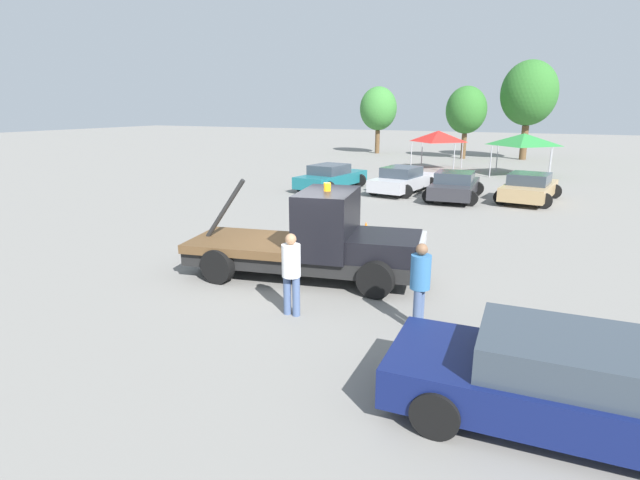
{
  "coord_description": "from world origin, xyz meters",
  "views": [
    {
      "loc": [
        5.73,
        -10.93,
        4.31
      ],
      "look_at": [
        0.5,
        0.0,
        1.05
      ],
      "focal_mm": 28.0,
      "sensor_mm": 36.0,
      "label": 1
    }
  ],
  "objects_px": {
    "traffic_cone": "(366,230)",
    "person_near_truck": "(420,280)",
    "person_at_hood": "(291,269)",
    "tree_center": "(466,110)",
    "parked_car_charcoal": "(455,186)",
    "parked_car_teal": "(331,177)",
    "foreground_car": "(575,385)",
    "canopy_tent_green": "(524,139)",
    "tree_right": "(529,93)",
    "parked_car_tan": "(529,188)",
    "tow_truck": "(317,242)",
    "canopy_tent_red": "(438,136)",
    "parked_car_silver": "(403,180)",
    "tree_left": "(378,109)"
  },
  "relations": [
    {
      "from": "parked_car_silver",
      "to": "canopy_tent_red",
      "type": "bearing_deg",
      "value": 11.3
    },
    {
      "from": "tow_truck",
      "to": "parked_car_teal",
      "type": "height_order",
      "value": "tow_truck"
    },
    {
      "from": "person_near_truck",
      "to": "parked_car_silver",
      "type": "xyz_separation_m",
      "value": [
        -4.98,
        15.71,
        -0.37
      ]
    },
    {
      "from": "foreground_car",
      "to": "canopy_tent_green",
      "type": "distance_m",
      "value": 27.67
    },
    {
      "from": "foreground_car",
      "to": "tree_right",
      "type": "bearing_deg",
      "value": 92.39
    },
    {
      "from": "foreground_car",
      "to": "parked_car_charcoal",
      "type": "distance_m",
      "value": 17.78
    },
    {
      "from": "canopy_tent_green",
      "to": "tree_left",
      "type": "relative_size",
      "value": 0.57
    },
    {
      "from": "tree_left",
      "to": "traffic_cone",
      "type": "distance_m",
      "value": 31.85
    },
    {
      "from": "tree_right",
      "to": "parked_car_tan",
      "type": "bearing_deg",
      "value": -85.17
    },
    {
      "from": "foreground_car",
      "to": "person_near_truck",
      "type": "distance_m",
      "value": 3.53
    },
    {
      "from": "foreground_car",
      "to": "parked_car_teal",
      "type": "distance_m",
      "value": 20.75
    },
    {
      "from": "parked_car_charcoal",
      "to": "parked_car_tan",
      "type": "distance_m",
      "value": 3.37
    },
    {
      "from": "tree_center",
      "to": "tree_left",
      "type": "bearing_deg",
      "value": 168.91
    },
    {
      "from": "canopy_tent_green",
      "to": "tree_center",
      "type": "relative_size",
      "value": 0.58
    },
    {
      "from": "person_near_truck",
      "to": "traffic_cone",
      "type": "height_order",
      "value": "person_near_truck"
    },
    {
      "from": "person_at_hood",
      "to": "parked_car_teal",
      "type": "relative_size",
      "value": 0.36
    },
    {
      "from": "person_at_hood",
      "to": "parked_car_charcoal",
      "type": "relative_size",
      "value": 0.4
    },
    {
      "from": "tow_truck",
      "to": "traffic_cone",
      "type": "relative_size",
      "value": 11.45
    },
    {
      "from": "person_at_hood",
      "to": "tree_center",
      "type": "bearing_deg",
      "value": 5.35
    },
    {
      "from": "parked_car_teal",
      "to": "traffic_cone",
      "type": "distance_m",
      "value": 10.26
    },
    {
      "from": "parked_car_tan",
      "to": "tree_left",
      "type": "relative_size",
      "value": 0.75
    },
    {
      "from": "foreground_car",
      "to": "parked_car_tan",
      "type": "relative_size",
      "value": 1.15
    },
    {
      "from": "parked_car_teal",
      "to": "tree_right",
      "type": "relative_size",
      "value": 0.63
    },
    {
      "from": "tow_truck",
      "to": "tree_right",
      "type": "bearing_deg",
      "value": 74.99
    },
    {
      "from": "traffic_cone",
      "to": "person_near_truck",
      "type": "bearing_deg",
      "value": -61.21
    },
    {
      "from": "tow_truck",
      "to": "parked_car_tan",
      "type": "distance_m",
      "value": 14.56
    },
    {
      "from": "parked_car_silver",
      "to": "canopy_tent_green",
      "type": "distance_m",
      "value": 10.91
    },
    {
      "from": "person_at_hood",
      "to": "parked_car_teal",
      "type": "distance_m",
      "value": 16.73
    },
    {
      "from": "parked_car_tan",
      "to": "canopy_tent_red",
      "type": "height_order",
      "value": "canopy_tent_red"
    },
    {
      "from": "canopy_tent_red",
      "to": "canopy_tent_green",
      "type": "relative_size",
      "value": 0.87
    },
    {
      "from": "tow_truck",
      "to": "parked_car_silver",
      "type": "relative_size",
      "value": 1.31
    },
    {
      "from": "foreground_car",
      "to": "person_at_hood",
      "type": "relative_size",
      "value": 2.93
    },
    {
      "from": "foreground_car",
      "to": "canopy_tent_red",
      "type": "height_order",
      "value": "canopy_tent_red"
    },
    {
      "from": "person_at_hood",
      "to": "tree_right",
      "type": "xyz_separation_m",
      "value": [
        1.95,
        36.49,
        4.28
      ]
    },
    {
      "from": "person_at_hood",
      "to": "canopy_tent_red",
      "type": "distance_m",
      "value": 26.91
    },
    {
      "from": "parked_car_tan",
      "to": "canopy_tent_green",
      "type": "distance_m",
      "value": 9.67
    },
    {
      "from": "parked_car_tan",
      "to": "foreground_car",
      "type": "bearing_deg",
      "value": -168.11
    },
    {
      "from": "tree_left",
      "to": "tow_truck",
      "type": "bearing_deg",
      "value": -73.23
    },
    {
      "from": "tree_right",
      "to": "traffic_cone",
      "type": "bearing_deg",
      "value": -95.39
    },
    {
      "from": "parked_car_charcoal",
      "to": "parked_car_teal",
      "type": "bearing_deg",
      "value": 84.83
    },
    {
      "from": "person_near_truck",
      "to": "tree_center",
      "type": "relative_size",
      "value": 0.3
    },
    {
      "from": "person_near_truck",
      "to": "tow_truck",
      "type": "bearing_deg",
      "value": -28.96
    },
    {
      "from": "person_near_truck",
      "to": "tree_center",
      "type": "bearing_deg",
      "value": -79.6
    },
    {
      "from": "tow_truck",
      "to": "person_at_hood",
      "type": "bearing_deg",
      "value": -87.52
    },
    {
      "from": "person_at_hood",
      "to": "parked_car_teal",
      "type": "xyz_separation_m",
      "value": [
        -6.13,
        15.56,
        -0.38
      ]
    },
    {
      "from": "tree_left",
      "to": "canopy_tent_red",
      "type": "bearing_deg",
      "value": -51.74
    },
    {
      "from": "foreground_car",
      "to": "canopy_tent_green",
      "type": "height_order",
      "value": "canopy_tent_green"
    },
    {
      "from": "parked_car_charcoal",
      "to": "parked_car_tan",
      "type": "relative_size",
      "value": 0.98
    },
    {
      "from": "parked_car_teal",
      "to": "canopy_tent_green",
      "type": "bearing_deg",
      "value": -32.92
    },
    {
      "from": "foreground_car",
      "to": "tree_left",
      "type": "xyz_separation_m",
      "value": [
        -16.26,
        38.49,
        3.42
      ]
    }
  ]
}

